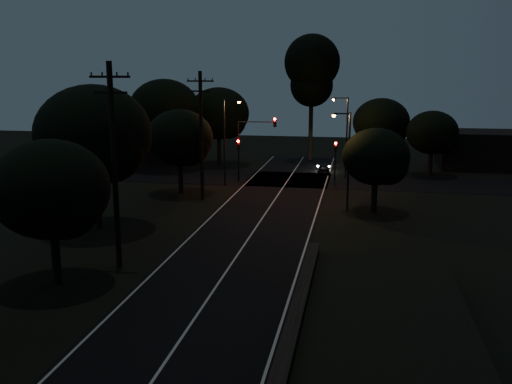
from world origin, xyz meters
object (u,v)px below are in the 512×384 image
(utility_pole_mid, at_px, (114,163))
(car, at_px, (324,169))
(utility_pole_far, at_px, (201,134))
(tall_pine, at_px, (312,70))
(streetlight_c, at_px, (347,154))
(streetlight_a, at_px, (226,136))
(signal_left, at_px, (239,153))
(signal_right, at_px, (335,155))
(streetlight_b, at_px, (345,131))
(signal_mast, at_px, (256,137))

(utility_pole_mid, bearing_deg, car, 73.47)
(utility_pole_far, bearing_deg, tall_pine, 73.07)
(utility_pole_mid, height_order, streetlight_c, utility_pole_mid)
(streetlight_a, height_order, car, streetlight_a)
(tall_pine, xyz_separation_m, signal_left, (-5.60, -15.01, -7.79))
(signal_right, bearing_deg, utility_pole_mid, -112.99)
(streetlight_c, bearing_deg, streetlight_a, 144.31)
(signal_right, bearing_deg, streetlight_b, 80.00)
(utility_pole_mid, xyz_separation_m, signal_right, (10.60, 24.99, -2.90))
(tall_pine, bearing_deg, utility_pole_mid, -99.93)
(streetlight_a, height_order, streetlight_c, streetlight_a)
(utility_pole_far, xyz_separation_m, signal_right, (10.60, 7.99, -2.65))
(signal_left, bearing_deg, signal_right, 0.00)
(utility_pole_mid, xyz_separation_m, streetlight_c, (11.83, 15.00, -1.39))
(signal_left, height_order, car, signal_left)
(signal_right, relative_size, streetlight_a, 0.51)
(utility_pole_mid, distance_m, signal_left, 25.19)
(signal_right, distance_m, car, 6.60)
(tall_pine, xyz_separation_m, car, (2.20, -9.00, -10.11))
(signal_left, distance_m, signal_right, 9.20)
(streetlight_c, relative_size, car, 2.50)
(utility_pole_mid, xyz_separation_m, signal_mast, (3.09, 24.99, -1.40))
(signal_right, xyz_separation_m, car, (-1.40, 6.01, -2.33))
(streetlight_c, distance_m, car, 16.66)
(signal_right, distance_m, streetlight_b, 4.45)
(utility_pole_far, height_order, streetlight_c, utility_pole_far)
(utility_pole_mid, distance_m, utility_pole_far, 17.00)
(tall_pine, xyz_separation_m, streetlight_a, (-6.31, -17.00, -5.99))
(signal_mast, xyz_separation_m, streetlight_b, (8.22, 4.01, 0.30))
(car, bearing_deg, signal_left, 32.71)
(utility_pole_far, relative_size, streetlight_b, 1.31)
(tall_pine, bearing_deg, signal_right, -76.51)
(utility_pole_mid, bearing_deg, signal_left, 86.79)
(signal_mast, distance_m, streetlight_b, 9.15)
(streetlight_a, distance_m, streetlight_b, 12.19)
(tall_pine, bearing_deg, signal_left, -110.46)
(tall_pine, distance_m, streetlight_b, 13.24)
(streetlight_a, relative_size, streetlight_b, 1.00)
(signal_left, height_order, signal_right, same)
(utility_pole_far, xyz_separation_m, signal_left, (1.40, 7.99, -2.65))
(signal_mast, bearing_deg, streetlight_a, -140.23)
(utility_pole_mid, bearing_deg, utility_pole_far, 90.00)
(streetlight_b, bearing_deg, utility_pole_far, -133.30)
(signal_left, bearing_deg, utility_pole_far, -99.94)
(tall_pine, relative_size, streetlight_a, 1.84)
(streetlight_c, bearing_deg, utility_pole_mid, -128.26)
(tall_pine, distance_m, streetlight_c, 26.22)
(streetlight_b, xyz_separation_m, car, (-2.11, 2.00, -4.13))
(streetlight_c, bearing_deg, car, 99.33)
(streetlight_b, distance_m, streetlight_c, 14.01)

